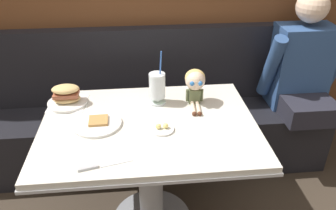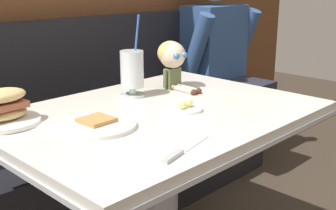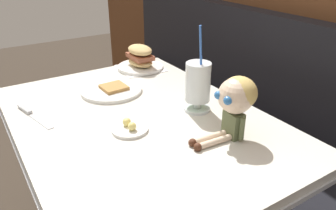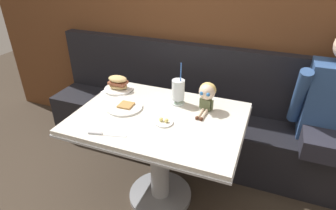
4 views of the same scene
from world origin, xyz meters
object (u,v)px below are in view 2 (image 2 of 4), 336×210
Objects in this scene: milkshake_glass at (132,71)px; butter_saucer at (185,108)px; butter_knife at (179,153)px; diner_patron at (218,53)px; sandwich_plate at (4,110)px; seated_doll at (172,58)px; toast_plate at (96,125)px.

butter_saucer is (0.00, -0.27, -0.09)m from milkshake_glass.
milkshake_glass is 0.61m from butter_knife.
butter_saucer is 0.15× the size of diner_patron.
butter_knife is 1.60m from diner_patron.
diner_patron reaches higher than butter_saucer.
diner_patron reaches higher than butter_knife.
diner_patron is (1.03, 0.65, -0.01)m from butter_saucer.
seated_doll is (0.71, -0.05, 0.08)m from sandwich_plate.
toast_plate is 0.30m from sandwich_plate.
milkshake_glass is 1.10m from diner_patron.
milkshake_glass reaches higher than butter_knife.
butter_saucer is 0.51× the size of butter_knife.
butter_knife is (0.21, -0.56, -0.04)m from sandwich_plate.
milkshake_glass is 0.51m from sandwich_plate.
butter_saucer reaches higher than butter_knife.
milkshake_glass is 1.43× the size of sandwich_plate.
butter_saucer reaches higher than toast_plate.
diner_patron is at bearing 25.52° from seated_doll.
butter_knife is at bearing -86.14° from toast_plate.
milkshake_glass reaches higher than toast_plate.
butter_saucer is at bearing -147.65° from diner_patron.
toast_plate is 2.08× the size of butter_saucer.
seated_doll is (0.53, 0.18, 0.12)m from toast_plate.
seated_doll is 0.92m from diner_patron.
butter_knife is (-0.30, -0.53, -0.10)m from milkshake_glass.
sandwich_plate is 0.72m from seated_doll.
sandwich_plate is at bearing -167.59° from diner_patron.
seated_doll is at bearing 45.10° from butter_knife.
diner_patron is (1.33, 0.90, -0.00)m from butter_knife.
seated_doll is at bearing 18.59° from toast_plate.
sandwich_plate is at bearing 175.74° from milkshake_glass.
sandwich_plate is at bearing 110.03° from butter_knife.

